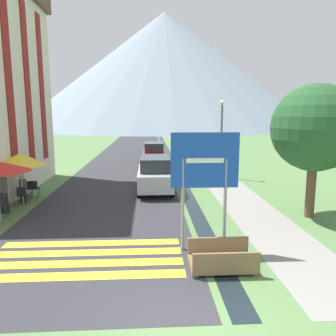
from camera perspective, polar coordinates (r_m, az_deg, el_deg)
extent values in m
plane|color=#517542|center=(26.00, -1.72, 0.60)|extent=(160.00, 160.00, 0.00)
cube|color=#2D2D33|center=(35.94, -6.15, 3.06)|extent=(6.40, 60.00, 0.01)
cube|color=gray|center=(36.15, 3.57, 3.13)|extent=(2.20, 60.00, 0.01)
cube|color=black|center=(35.95, -0.24, 3.11)|extent=(0.60, 60.00, 0.00)
cube|color=yellow|center=(8.96, -15.36, -17.70)|extent=(5.44, 0.44, 0.01)
cube|color=yellow|center=(9.57, -14.46, -15.81)|extent=(5.44, 0.44, 0.01)
cube|color=yellow|center=(10.20, -13.69, -14.14)|extent=(5.44, 0.44, 0.01)
cube|color=yellow|center=(10.83, -13.01, -12.66)|extent=(5.44, 0.44, 0.01)
cone|color=gray|center=(98.30, -0.60, 16.58)|extent=(82.36, 82.36, 32.01)
cube|color=maroon|center=(16.67, -25.97, 13.53)|extent=(0.06, 0.70, 8.22)
cube|color=maroon|center=(18.79, -23.27, 13.16)|extent=(0.06, 0.70, 8.22)
cube|color=maroon|center=(20.94, -21.12, 12.85)|extent=(0.06, 0.70, 8.22)
cylinder|color=gray|center=(9.70, 2.59, -6.48)|extent=(0.10, 0.10, 2.76)
cylinder|color=gray|center=(9.90, 9.90, -6.27)|extent=(0.10, 0.10, 2.76)
cube|color=#1947B7|center=(9.48, 6.45, 1.33)|extent=(1.98, 0.05, 1.61)
cube|color=white|center=(9.45, 6.48, 1.30)|extent=(1.09, 0.02, 0.14)
cube|color=brown|center=(9.12, 9.32, -16.01)|extent=(1.70, 1.10, 0.12)
cube|color=brown|center=(8.55, 10.14, -15.73)|extent=(1.70, 0.08, 0.45)
cube|color=brown|center=(9.46, 8.68, -13.13)|extent=(1.70, 0.08, 0.45)
cube|color=brown|center=(9.04, 4.32, -16.86)|extent=(0.16, 0.99, 0.08)
cube|color=brown|center=(9.35, 14.10, -16.18)|extent=(0.16, 0.99, 0.08)
cube|color=#B2B2B7|center=(17.17, -2.27, -1.64)|extent=(1.74, 4.24, 0.84)
cube|color=#23282D|center=(16.83, -2.27, 0.76)|extent=(1.48, 2.33, 0.68)
cylinder|color=black|center=(18.55, -4.90, -2.14)|extent=(0.18, 0.60, 0.60)
cylinder|color=black|center=(18.57, 0.23, -2.09)|extent=(0.18, 0.60, 0.60)
cylinder|color=black|center=(15.99, -5.16, -4.06)|extent=(0.18, 0.60, 0.60)
cylinder|color=black|center=(16.02, 0.81, -3.99)|extent=(0.18, 0.60, 0.60)
cube|color=#A31919|center=(25.33, -2.47, 2.01)|extent=(1.64, 3.98, 0.84)
cube|color=#23282D|center=(25.05, -2.47, 3.67)|extent=(1.39, 2.19, 0.68)
cylinder|color=black|center=(26.62, -4.18, 1.44)|extent=(0.18, 0.60, 0.60)
cylinder|color=black|center=(26.64, -0.82, 1.47)|extent=(0.18, 0.60, 0.60)
cylinder|color=black|center=(24.17, -4.27, 0.62)|extent=(0.18, 0.60, 0.60)
cylinder|color=black|center=(24.20, -0.57, 0.65)|extent=(0.18, 0.60, 0.60)
cube|color=#232328|center=(14.64, -26.83, -5.75)|extent=(0.40, 0.40, 0.04)
cube|color=#232328|center=(14.44, -27.17, -5.16)|extent=(0.40, 0.04, 0.40)
cylinder|color=#232328|center=(14.92, -27.11, -6.39)|extent=(0.03, 0.03, 0.45)
cylinder|color=#232328|center=(14.78, -25.89, -6.44)|extent=(0.03, 0.03, 0.45)
cylinder|color=#232328|center=(14.48, -26.41, -6.80)|extent=(0.03, 0.03, 0.45)
cube|color=#232328|center=(15.96, -23.92, -4.33)|extent=(0.40, 0.40, 0.04)
cube|color=#232328|center=(15.75, -24.19, -3.78)|extent=(0.40, 0.04, 0.40)
cylinder|color=#232328|center=(16.23, -24.22, -4.95)|extent=(0.03, 0.03, 0.45)
cylinder|color=#232328|center=(16.11, -23.08, -4.97)|extent=(0.03, 0.03, 0.45)
cylinder|color=#232328|center=(15.92, -24.65, -5.25)|extent=(0.03, 0.03, 0.45)
cylinder|color=#232328|center=(15.80, -23.50, -5.28)|extent=(0.03, 0.03, 0.45)
cube|color=#232328|center=(17.14, -22.21, -3.30)|extent=(0.40, 0.40, 0.04)
cube|color=#232328|center=(16.93, -22.45, -2.77)|extent=(0.40, 0.04, 0.40)
cylinder|color=#232328|center=(17.40, -22.52, -3.89)|extent=(0.03, 0.03, 0.45)
cylinder|color=#232328|center=(17.29, -21.45, -3.90)|extent=(0.03, 0.03, 0.45)
cylinder|color=#232328|center=(17.09, -22.89, -4.15)|extent=(0.03, 0.03, 0.45)
cylinder|color=#232328|center=(16.98, -21.81, -4.17)|extent=(0.03, 0.03, 0.45)
cube|color=#232328|center=(17.18, -23.47, -3.35)|extent=(0.40, 0.40, 0.04)
cube|color=#232328|center=(16.97, -23.73, -2.83)|extent=(0.40, 0.04, 0.40)
cylinder|color=#232328|center=(17.44, -23.76, -3.94)|extent=(0.03, 0.03, 0.45)
cylinder|color=#232328|center=(17.33, -22.70, -3.96)|extent=(0.03, 0.03, 0.45)
cylinder|color=#232328|center=(17.13, -24.15, -4.21)|extent=(0.03, 0.03, 0.45)
cylinder|color=#232328|center=(17.01, -23.08, -4.22)|extent=(0.03, 0.03, 0.45)
cylinder|color=#B7B2A8|center=(16.13, -24.14, -1.98)|extent=(0.06, 0.06, 2.13)
cone|color=yellow|center=(15.97, -24.37, 1.41)|extent=(2.19, 2.19, 0.54)
cylinder|color=#282833|center=(15.04, -26.92, -5.41)|extent=(0.14, 0.14, 0.88)
cylinder|color=#282833|center=(14.96, -26.29, -5.43)|extent=(0.14, 0.14, 0.88)
cylinder|color=#4C4C56|center=(14.84, -26.82, -2.65)|extent=(0.32, 0.32, 0.60)
sphere|color=#9E755B|center=(14.77, -26.94, -1.12)|extent=(0.22, 0.22, 0.22)
cylinder|color=#282833|center=(16.51, -24.12, -4.69)|extent=(0.14, 0.14, 0.46)
cylinder|color=#282833|center=(16.44, -23.54, -4.70)|extent=(0.14, 0.14, 0.46)
cylinder|color=#4C4C56|center=(16.36, -23.96, -2.88)|extent=(0.32, 0.32, 0.61)
sphere|color=beige|center=(16.28, -24.05, -1.49)|extent=(0.22, 0.22, 0.22)
cylinder|color=#515156|center=(20.58, 9.26, 4.48)|extent=(0.12, 0.12, 4.54)
sphere|color=silver|center=(20.51, 9.44, 11.14)|extent=(0.28, 0.28, 0.28)
cylinder|color=brown|center=(13.97, 23.57, -3.69)|extent=(0.36, 0.36, 2.09)
sphere|color=#235128|center=(13.65, 24.27, 6.40)|extent=(3.31, 3.31, 3.31)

